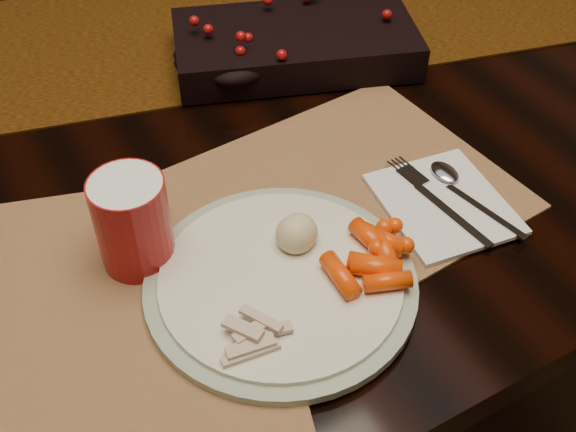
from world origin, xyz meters
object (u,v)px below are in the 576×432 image
centerpiece (295,39)px  baby_carrots (361,268)px  dining_table (222,298)px  dinner_plate (281,282)px  napkin (443,204)px  placemat_main (325,201)px  red_cup (133,222)px  turkey_shreds (251,336)px  mashed_potatoes (282,222)px

centerpiece → baby_carrots: (-0.15, -0.39, -0.01)m
dining_table → centerpiece: bearing=15.4°
dinner_plate → napkin: size_ratio=1.82×
napkin → placemat_main: bearing=154.4°
red_cup → placemat_main: bearing=-5.3°
placemat_main → dinner_plate: (-0.10, -0.09, 0.01)m
dining_table → turkey_shreds: (-0.11, -0.36, 0.40)m
dining_table → turkey_shreds: turkey_shreds is taller
centerpiece → napkin: bearing=-90.7°
mashed_potatoes → red_cup: bearing=157.0°
dinner_plate → red_cup: (-0.11, 0.10, 0.04)m
centerpiece → mashed_potatoes: centerpiece is taller
dining_table → placemat_main: size_ratio=4.48×
turkey_shreds → napkin: (0.27, 0.07, -0.02)m
dining_table → dinner_plate: size_ratio=6.71×
centerpiece → mashed_potatoes: size_ratio=4.54×
placemat_main → red_cup: (-0.21, 0.02, 0.05)m
turkey_shreds → centerpiece: bearing=55.5°
baby_carrots → turkey_shreds: size_ratio=1.80×
dinner_plate → turkey_shreds: turkey_shreds is taller
turkey_shreds → placemat_main: bearing=40.2°
baby_carrots → red_cup: size_ratio=1.12×
centerpiece → baby_carrots: size_ratio=2.85×
centerpiece → placemat_main: 0.29m
dinner_plate → red_cup: 0.16m
mashed_potatoes → napkin: mashed_potatoes is taller
placemat_main → dinner_plate: 0.13m
mashed_potatoes → turkey_shreds: 0.13m
dining_table → turkey_shreds: size_ratio=28.37×
centerpiece → baby_carrots: bearing=-110.9°
dining_table → mashed_potatoes: bearing=-96.0°
mashed_potatoes → napkin: 0.19m
placemat_main → mashed_potatoes: bearing=-158.3°
placemat_main → napkin: 0.13m
dining_table → baby_carrots: baby_carrots is taller
centerpiece → turkey_shreds: centerpiece is taller
dining_table → centerpiece: (0.16, 0.04, 0.41)m
baby_carrots → turkey_shreds: baby_carrots is taller
baby_carrots → napkin: 0.15m
centerpiece → dining_table: bearing=-164.6°
dinner_plate → dining_table: bearing=79.9°
baby_carrots → mashed_potatoes: bearing=116.2°
placemat_main → dinner_plate: bearing=-145.3°
dining_table → baby_carrots: bearing=-87.6°
baby_carrots → red_cup: red_cup is taller
placemat_main → baby_carrots: (-0.03, -0.12, 0.03)m
baby_carrots → napkin: baby_carrots is taller
red_cup → dinner_plate: bearing=-44.4°
mashed_potatoes → turkey_shreds: size_ratio=1.13×
napkin → red_cup: (-0.32, 0.09, 0.05)m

